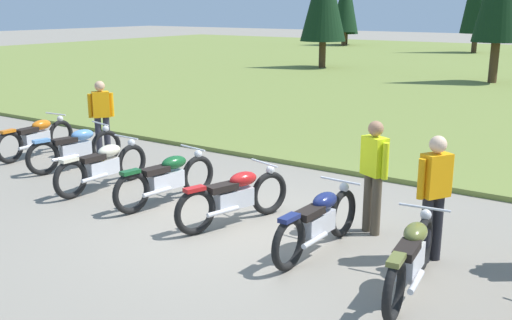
{
  "coord_description": "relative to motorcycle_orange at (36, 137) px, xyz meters",
  "views": [
    {
      "loc": [
        5.05,
        -6.79,
        3.22
      ],
      "look_at": [
        0.0,
        0.6,
        0.9
      ],
      "focal_mm": 41.55,
      "sensor_mm": 36.0,
      "label": 1
    }
  ],
  "objects": [
    {
      "name": "motorcycle_navy",
      "position": [
        7.69,
        -1.16,
        0.0
      ],
      "size": [
        0.62,
        2.1,
        0.88
      ],
      "color": "black",
      "rests_on": "ground"
    },
    {
      "name": "motorcycle_red",
      "position": [
        6.12,
        -0.93,
        0.0
      ],
      "size": [
        0.83,
        2.04,
        0.88
      ],
      "color": "black",
      "rests_on": "ground"
    },
    {
      "name": "motorcycle_cream",
      "position": [
        3.09,
        -0.83,
        0.0
      ],
      "size": [
        0.62,
        2.1,
        0.88
      ],
      "color": "black",
      "rests_on": "ground"
    },
    {
      "name": "motorcycle_orange",
      "position": [
        0.0,
        0.0,
        0.0
      ],
      "size": [
        0.62,
        2.1,
        0.88
      ],
      "color": "black",
      "rests_on": "ground"
    },
    {
      "name": "rider_checking_bike",
      "position": [
        8.0,
        -0.1,
        0.51
      ],
      "size": [
        0.5,
        0.36,
        1.67
      ],
      "color": "#4C4233",
      "rests_on": "ground"
    },
    {
      "name": "motorcycle_sky_blue",
      "position": [
        1.55,
        -0.19,
        0.0
      ],
      "size": [
        0.68,
        2.08,
        0.88
      ],
      "color": "black",
      "rests_on": "ground"
    },
    {
      "name": "motorcycle_british_green",
      "position": [
        4.61,
        -0.79,
        0.0
      ],
      "size": [
        0.62,
        2.09,
        0.88
      ],
      "color": "black",
      "rests_on": "ground"
    },
    {
      "name": "rider_near_row_end",
      "position": [
        9.03,
        -0.59,
        0.51
      ],
      "size": [
        0.37,
        0.49,
        1.67
      ],
      "color": "black",
      "rests_on": "ground"
    },
    {
      "name": "ground_plane",
      "position": [
        6.16,
        -1.01,
        -0.44
      ],
      "size": [
        140.0,
        140.0,
        0.0
      ],
      "primitive_type": "plane",
      "color": "gray"
    },
    {
      "name": "rider_with_back_turned",
      "position": [
        1.21,
        0.84,
        0.51
      ],
      "size": [
        0.39,
        0.46,
        1.67
      ],
      "color": "#2D2D38",
      "rests_on": "ground"
    },
    {
      "name": "motorcycle_olive",
      "position": [
        9.14,
        -1.61,
        0.0
      ],
      "size": [
        0.63,
        2.1,
        0.88
      ],
      "color": "black",
      "rests_on": "ground"
    }
  ]
}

